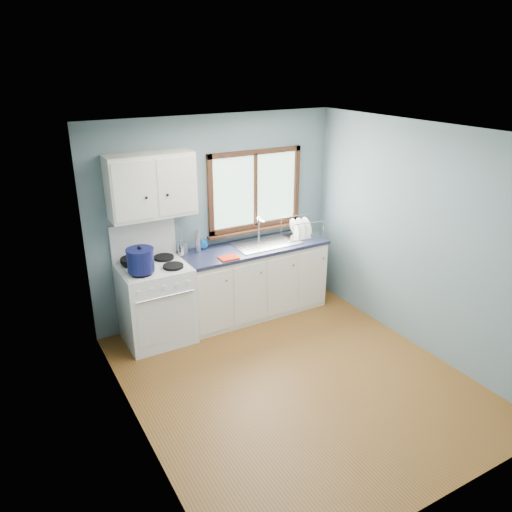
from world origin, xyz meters
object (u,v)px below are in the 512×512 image
stockpot (140,260)px  thermos (198,241)px  base_cabinets (254,283)px  gas_range (156,301)px  skillet (132,260)px  utensil_crock (183,248)px  sink (266,248)px  dish_rack (301,231)px

stockpot → thermos: size_ratio=1.33×
base_cabinets → stockpot: 1.64m
gas_range → base_cabinets: (1.31, 0.02, -0.08)m
stockpot → skillet: bearing=92.4°
skillet → utensil_crock: 0.62m
skillet → gas_range: bearing=-43.6°
stockpot → utensil_crock: size_ratio=0.97×
thermos → utensil_crock: bearing=176.5°
thermos → gas_range: bearing=-165.3°
gas_range → base_cabinets: size_ratio=0.74×
thermos → stockpot: bearing=-158.5°
sink → thermos: size_ratio=3.00×
base_cabinets → sink: (0.18, -0.00, 0.45)m
skillet → dish_rack: (2.23, -0.11, -0.00)m
gas_range → dish_rack: size_ratio=2.71×
base_cabinets → thermos: bearing=168.2°
skillet → thermos: (0.81, 0.01, 0.08)m
base_cabinets → gas_range: bearing=-179.2°
gas_range → base_cabinets: gas_range is taller
utensil_crock → base_cabinets: bearing=-10.1°
gas_range → dish_rack: bearing=1.4°
stockpot → dish_rack: bearing=5.1°
base_cabinets → skillet: skillet is taller
sink → stockpot: 1.69m
stockpot → utensil_crock: (0.61, 0.32, -0.09)m
sink → stockpot: bearing=-174.2°
sink → stockpot: size_ratio=2.25×
base_cabinets → dish_rack: size_ratio=3.68×
skillet → utensil_crock: bearing=-2.7°
base_cabinets → stockpot: bearing=-173.5°
sink → skillet: sink is taller
sink → dish_rack: sink is taller
gas_range → utensil_crock: bearing=21.9°
thermos → dish_rack: bearing=-4.6°
sink → skillet: bearing=175.4°
gas_range → utensil_crock: gas_range is taller
gas_range → skillet: gas_range is taller
gas_range → base_cabinets: bearing=0.8°
sink → gas_range: bearing=-179.3°
utensil_crock → thermos: utensil_crock is taller
utensil_crock → dish_rack: size_ratio=0.77×
skillet → dish_rack: 2.23m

